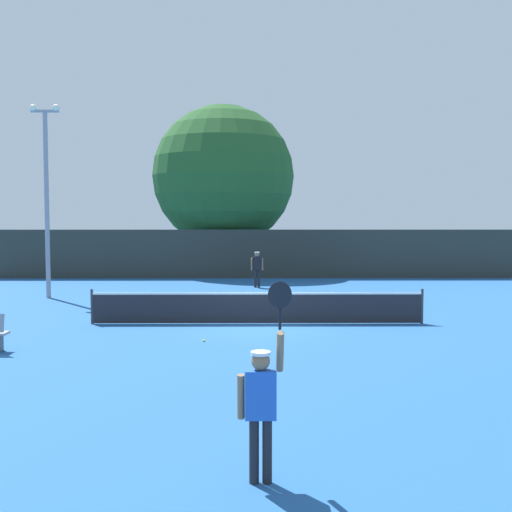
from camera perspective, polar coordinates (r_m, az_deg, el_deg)
name	(u,v)px	position (r m, az deg, el deg)	size (l,w,h in m)	color
ground_plane	(257,324)	(19.17, 0.12, -6.20)	(120.00, 120.00, 0.00)	#235693
tennis_net	(257,307)	(19.09, 0.12, -4.68)	(10.15, 0.08, 1.07)	#232328
perimeter_fence	(255,254)	(33.16, -0.11, 0.20)	(28.07, 0.12, 2.58)	#2D332D
player_serving	(262,396)	(7.80, 0.51, -12.66)	(0.68, 0.39, 2.48)	blue
player_receiving	(257,266)	(28.75, 0.09, -0.90)	(0.57, 0.24, 1.65)	black
tennis_ball	(204,341)	(16.51, -4.77, -7.70)	(0.07, 0.07, 0.07)	#CCE033
light_pole	(46,188)	(26.38, -18.58, 5.91)	(1.18, 0.28, 7.71)	gray
large_tree	(223,176)	(36.64, -3.00, 7.27)	(8.22, 8.22, 9.73)	brown
parked_car_near	(131,256)	(40.47, -11.31, 0.01)	(1.95, 4.22, 1.69)	navy
parked_car_mid	(200,255)	(41.22, -5.13, 0.13)	(2.22, 4.33, 1.69)	black
parked_car_far	(280,255)	(40.26, 2.20, 0.06)	(2.05, 4.26, 1.69)	black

